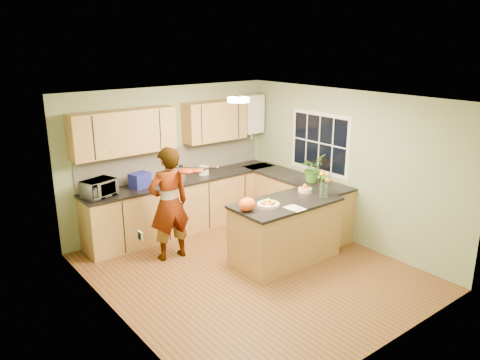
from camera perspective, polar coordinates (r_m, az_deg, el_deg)
floor at (r=6.96m, az=1.35°, el=-11.05°), size 4.50×4.50×0.00m
ceiling at (r=6.20m, az=1.51°, el=9.86°), size 4.00×4.50×0.02m
wall_back at (r=8.27m, az=-8.53°, el=2.59°), size 4.00×0.02×2.50m
wall_front at (r=5.05m, az=17.96°, el=-7.32°), size 4.00×0.02×2.50m
wall_left at (r=5.50m, az=-14.98°, el=-5.10°), size 0.02×4.50×2.50m
wall_right at (r=7.84m, az=12.80°, el=1.59°), size 0.02×4.50×2.50m
back_counter at (r=8.29m, az=-6.66°, el=-2.93°), size 3.64×0.62×0.94m
right_counter at (r=8.40m, az=6.68°, el=-2.66°), size 0.62×2.24×0.94m
splashback at (r=8.31m, az=-7.86°, el=2.34°), size 3.60×0.02×0.52m
upper_cabinets at (r=7.91m, az=-9.21°, el=6.37°), size 3.20×0.34×0.70m
boiler at (r=8.95m, az=1.38°, el=8.07°), size 0.40×0.30×0.86m
window_right at (r=8.15m, az=9.65°, el=4.50°), size 0.01×1.30×1.05m
light_switch at (r=4.97m, az=-12.08°, el=-6.63°), size 0.02×0.09×0.09m
ceiling_lamp at (r=6.44m, az=-0.21°, el=9.76°), size 0.30×0.30×0.07m
peninsula_island at (r=7.13m, az=5.52°, el=-6.20°), size 1.64×0.84×0.94m
fruit_dish at (r=6.73m, az=3.47°, el=-2.87°), size 0.32×0.32×0.11m
orange_bowl at (r=7.42m, az=7.93°, el=-1.07°), size 0.21×0.21×0.12m
flower_vase at (r=7.17m, az=10.17°, el=0.28°), size 0.25×0.25×0.45m
orange_bag at (r=6.53m, az=0.87°, el=-2.99°), size 0.29×0.26×0.19m
papers at (r=6.70m, az=6.77°, el=-3.42°), size 0.20×0.27×0.01m
violinist at (r=7.11m, az=-8.66°, el=-2.90°), size 0.67×0.47×1.76m
violin at (r=6.86m, az=-6.49°, el=1.09°), size 0.64×0.56×0.16m
microwave at (r=7.43m, az=-16.82°, el=-0.97°), size 0.56×0.46×0.27m
blue_box at (r=7.73m, az=-12.11°, el=-0.04°), size 0.35×0.30×0.24m
kettle at (r=8.03m, az=-7.19°, el=0.88°), size 0.17×0.17×0.31m
jar_cream at (r=8.30m, az=-4.65°, el=1.21°), size 0.15×0.15×0.18m
jar_white at (r=8.32m, az=-4.19°, el=1.19°), size 0.11×0.11×0.16m
potted_plant at (r=7.94m, az=8.80°, el=1.44°), size 0.52×0.49×0.47m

